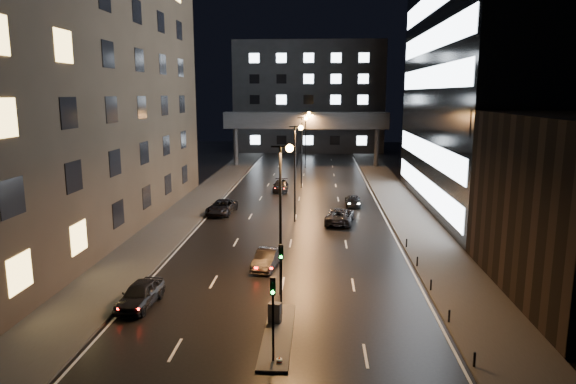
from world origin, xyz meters
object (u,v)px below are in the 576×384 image
object	(u,v)px
car_away_d	(281,186)
utility_cabinet	(275,312)
car_away_a	(140,294)
car_toward_a	(340,216)
car_away_c	(222,207)
car_toward_b	(353,201)
car_away_b	(266,259)

from	to	relation	value
car_away_d	utility_cabinet	bearing A→B (deg)	-87.57
car_away_a	car_toward_a	xyz separation A→B (m)	(13.50, 22.18, 0.01)
car_away_c	car_toward_b	xyz separation A→B (m)	(15.02, 5.14, -0.12)
car_away_c	car_away_d	size ratio (longest dim) A/B	1.10
car_away_b	car_toward_b	size ratio (longest dim) A/B	0.98
car_away_c	car_toward_b	world-z (taller)	car_away_c
car_away_c	car_away_d	bearing A→B (deg)	73.80
car_away_b	car_toward_a	bearing A→B (deg)	74.32
car_away_a	car_away_c	xyz separation A→B (m)	(0.38, 25.58, -0.02)
car_toward_b	utility_cabinet	distance (m)	33.46
car_away_c	car_toward_b	size ratio (longest dim) A/B	1.24
car_away_a	car_away_d	distance (m)	40.13
car_away_a	car_away_b	xyz separation A→B (m)	(7.27, 7.75, -0.07)
car_away_a	car_away_b	world-z (taller)	car_away_a
car_away_c	car_toward_a	xyz separation A→B (m)	(13.12, -3.41, 0.03)
car_away_c	car_toward_a	size ratio (longest dim) A/B	0.96
car_away_a	car_toward_a	bearing A→B (deg)	63.62
car_away_a	car_away_c	size ratio (longest dim) A/B	0.84
car_away_c	car_away_d	xyz separation A→B (m)	(5.61, 14.10, -0.04)
car_toward_a	car_away_a	bearing A→B (deg)	66.53
car_away_d	car_toward_b	world-z (taller)	car_away_d
car_away_b	car_away_d	size ratio (longest dim) A/B	0.87
car_away_b	car_toward_a	world-z (taller)	car_toward_a
car_toward_a	utility_cabinet	size ratio (longest dim) A/B	4.96
car_away_a	car_away_b	distance (m)	10.63
car_away_a	car_away_b	bearing A→B (deg)	51.75
car_away_a	utility_cabinet	distance (m)	9.01
car_away_a	car_toward_b	world-z (taller)	car_away_a
car_away_a	car_away_d	world-z (taller)	car_away_a
car_away_a	car_toward_b	distance (m)	34.37
car_away_b	utility_cabinet	distance (m)	9.93
car_toward_b	utility_cabinet	world-z (taller)	utility_cabinet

